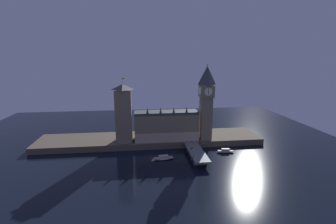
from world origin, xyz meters
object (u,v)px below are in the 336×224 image
object	(u,v)px
clock_tower	(206,100)
car_northbound_lead	(192,148)
pedestrian_near_rail	(194,157)
pedestrian_mid_walk	(203,150)
street_lamp_mid	(203,146)
street_lamp_far	(186,141)
victoria_tower	(124,113)
boat_upstream	(163,158)
boat_downstream	(225,151)
street_lamp_near	(193,153)

from	to	relation	value
clock_tower	car_northbound_lead	size ratio (longest dim) A/B	16.84
pedestrian_near_rail	pedestrian_mid_walk	xyz separation A→B (m)	(11.17, 14.17, -0.04)
street_lamp_mid	street_lamp_far	distance (m)	18.98
victoria_tower	pedestrian_mid_walk	xyz separation A→B (m)	(67.74, -33.58, -26.32)
boat_upstream	boat_downstream	world-z (taller)	boat_upstream
pedestrian_near_rail	boat_upstream	bearing A→B (deg)	150.05
car_northbound_lead	pedestrian_mid_walk	distance (m)	9.58
street_lamp_near	boat_upstream	bearing A→B (deg)	147.94
victoria_tower	pedestrian_mid_walk	bearing A→B (deg)	-26.37
car_northbound_lead	street_lamp_mid	world-z (taller)	street_lamp_mid
boat_upstream	boat_downstream	xyz separation A→B (m)	(57.34, 8.65, -0.03)
street_lamp_far	boat_upstream	size ratio (longest dim) A/B	0.35
pedestrian_mid_walk	street_lamp_mid	distance (m)	3.71
street_lamp_mid	boat_upstream	distance (m)	35.63
car_northbound_lead	boat_downstream	world-z (taller)	car_northbound_lead
clock_tower	street_lamp_mid	xyz separation A→B (m)	(-10.20, -31.80, -33.63)
boat_downstream	street_lamp_far	bearing A→B (deg)	169.10
clock_tower	street_lamp_far	bearing A→B (deg)	-142.37
pedestrian_mid_walk	boat_downstream	size ratio (longest dim) A/B	0.11
victoria_tower	boat_downstream	distance (m)	99.86
street_lamp_near	boat_downstream	xyz separation A→B (m)	(34.87, 22.72, -9.08)
boat_downstream	pedestrian_near_rail	bearing A→B (deg)	-147.65
street_lamp_far	victoria_tower	bearing A→B (deg)	161.13
clock_tower	pedestrian_mid_walk	bearing A→B (deg)	-108.62
pedestrian_mid_walk	street_lamp_far	distance (m)	18.71
victoria_tower	street_lamp_far	bearing A→B (deg)	-18.87
victoria_tower	street_lamp_near	world-z (taller)	victoria_tower
clock_tower	pedestrian_mid_walk	size ratio (longest dim) A/B	42.49
car_northbound_lead	street_lamp_mid	xyz separation A→B (m)	(8.77, -4.99, 3.96)
boat_upstream	victoria_tower	bearing A→B (deg)	134.27
pedestrian_mid_walk	boat_upstream	world-z (taller)	pedestrian_mid_walk
street_lamp_near	car_northbound_lead	bearing A→B (deg)	80.80
street_lamp_mid	boat_upstream	xyz separation A→B (m)	(-34.44, -0.65, -9.14)
pedestrian_near_rail	street_lamp_mid	distance (m)	18.39
street_lamp_far	boat_downstream	xyz separation A→B (m)	(34.87, -6.72, -8.62)
car_northbound_lead	street_lamp_far	distance (m)	10.79
clock_tower	pedestrian_near_rail	world-z (taller)	clock_tower
street_lamp_mid	victoria_tower	bearing A→B (deg)	153.53
boat_downstream	street_lamp_mid	bearing A→B (deg)	-160.74
street_lamp_far	pedestrian_near_rail	bearing A→B (deg)	-89.20
street_lamp_near	street_lamp_far	world-z (taller)	street_lamp_near
car_northbound_lead	street_lamp_near	xyz separation A→B (m)	(-3.19, -19.71, 3.88)
street_lamp_far	street_lamp_mid	bearing A→B (deg)	-50.89
car_northbound_lead	street_lamp_near	distance (m)	20.34
pedestrian_mid_walk	pedestrian_near_rail	bearing A→B (deg)	-128.24
street_lamp_mid	clock_tower	bearing A→B (deg)	72.22
pedestrian_near_rail	street_lamp_far	xyz separation A→B (m)	(-0.40, 28.54, 3.09)
street_lamp_mid	street_lamp_far	size ratio (longest dim) A/B	1.14
street_lamp_near	boat_downstream	bearing A→B (deg)	33.09
car_northbound_lead	boat_downstream	xyz separation A→B (m)	(31.67, 3.01, -5.21)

